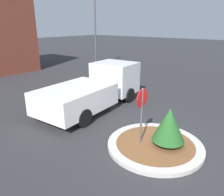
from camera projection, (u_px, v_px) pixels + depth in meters
The scene contains 6 objects.
ground_plane at pixel (155, 147), 7.81m from camera, with size 120.00×120.00×0.00m, color #2D2D30.
traffic_island at pixel (155, 145), 7.79m from camera, with size 3.38×3.38×0.14m.
stop_sign at pixel (142, 108), 7.41m from camera, with size 0.65×0.07×2.16m.
island_shrub at pixel (169, 124), 7.43m from camera, with size 1.13×1.13×1.38m.
utility_truck at pixel (96, 88), 11.32m from camera, with size 6.28×2.83×2.09m.
light_pole at pixel (95, 24), 20.16m from camera, with size 0.70×0.30×7.12m.
Camera 1 is at (-6.25, -3.15, 4.18)m, focal length 35.00 mm.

